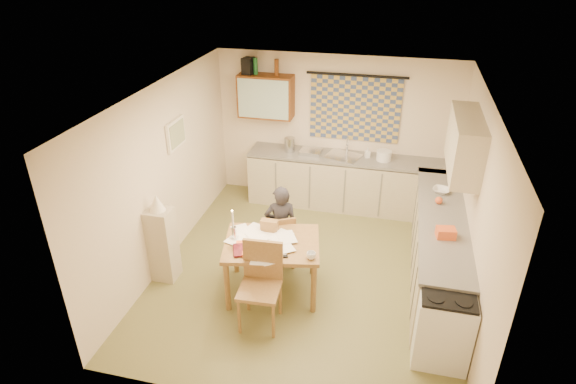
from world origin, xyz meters
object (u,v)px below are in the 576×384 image
(counter_right, at_px, (438,247))
(shelf_stand, at_px, (163,244))
(counter_back, at_px, (347,182))
(dining_table, at_px, (272,266))
(stove, at_px, (443,325))
(person, at_px, (281,227))
(chair_far, at_px, (280,249))

(counter_right, height_order, shelf_stand, shelf_stand)
(counter_back, distance_m, shelf_stand, 3.29)
(dining_table, distance_m, shelf_stand, 1.49)
(counter_right, distance_m, stove, 1.49)
(person, xyz_separation_m, shelf_stand, (-1.45, -0.63, -0.09))
(stove, bearing_deg, chair_far, 149.95)
(counter_right, relative_size, dining_table, 2.23)
(person, bearing_deg, counter_back, -124.79)
(shelf_stand, bearing_deg, counter_right, 14.27)
(counter_back, height_order, stove, counter_back)
(chair_far, bearing_deg, counter_right, 159.10)
(counter_back, xyz_separation_m, shelf_stand, (-2.11, -2.52, 0.07))
(counter_back, xyz_separation_m, counter_right, (1.43, -1.62, -0.00))
(dining_table, xyz_separation_m, person, (-0.03, 0.58, 0.24))
(stove, xyz_separation_m, dining_table, (-2.06, 0.65, -0.06))
(dining_table, relative_size, shelf_stand, 1.27)
(dining_table, xyz_separation_m, chair_far, (-0.05, 0.57, -0.12))
(counter_right, xyz_separation_m, person, (-2.09, -0.27, 0.16))
(dining_table, distance_m, person, 0.63)
(counter_right, distance_m, dining_table, 2.23)
(counter_back, xyz_separation_m, chair_far, (-0.68, -1.89, -0.20))
(counter_back, distance_m, dining_table, 2.54)
(counter_right, height_order, chair_far, counter_right)
(counter_right, xyz_separation_m, shelf_stand, (-3.54, -0.90, 0.07))
(person, relative_size, shelf_stand, 1.18)
(counter_right, xyz_separation_m, dining_table, (-2.06, -0.84, -0.07))
(person, distance_m, shelf_stand, 1.58)
(counter_right, xyz_separation_m, stove, (-0.00, -1.49, -0.01))
(stove, relative_size, dining_table, 0.67)
(chair_far, height_order, shelf_stand, shelf_stand)
(dining_table, height_order, person, person)
(chair_far, bearing_deg, shelf_stand, -4.49)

